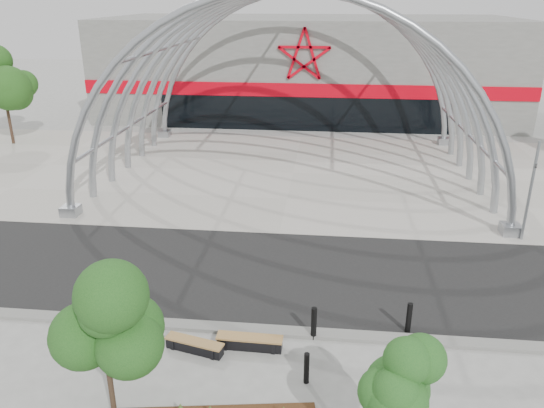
{
  "coord_description": "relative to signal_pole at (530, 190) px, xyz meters",
  "views": [
    {
      "loc": [
        1.94,
        -13.98,
        9.77
      ],
      "look_at": [
        0.0,
        4.0,
        2.6
      ],
      "focal_mm": 35.0,
      "sensor_mm": 36.0,
      "label": 1
    }
  ],
  "objects": [
    {
      "name": "signal_pole",
      "position": [
        0.0,
        0.0,
        0.0
      ],
      "size": [
        0.31,
        0.61,
        4.35
      ],
      "color": "gray",
      "rests_on": "ground"
    },
    {
      "name": "bollard_3",
      "position": [
        -8.71,
        -9.92,
        -1.81
      ],
      "size": [
        0.15,
        0.15,
        0.93
      ],
      "primitive_type": "cylinder",
      "color": "black",
      "rests_on": "ground"
    },
    {
      "name": "arena_building",
      "position": [
        -10.33,
        25.94,
        1.71
      ],
      "size": [
        34.0,
        15.24,
        8.0
      ],
      "color": "slate",
      "rests_on": "ground"
    },
    {
      "name": "bench_1",
      "position": [
        -10.44,
        -8.62,
        -2.08
      ],
      "size": [
        1.97,
        0.47,
        0.41
      ],
      "color": "black",
      "rests_on": "ground"
    },
    {
      "name": "bg_tree_0",
      "position": [
        -30.33,
        12.49,
        2.36
      ],
      "size": [
        3.0,
        3.0,
        6.45
      ],
      "color": "black",
      "rests_on": "ground"
    },
    {
      "name": "road",
      "position": [
        -10.33,
        -4.01,
        -2.27
      ],
      "size": [
        140.0,
        7.0,
        0.02
      ],
      "primitive_type": "cube",
      "color": "black",
      "rests_on": "ground"
    },
    {
      "name": "bollard_4",
      "position": [
        -5.69,
        -7.31,
        -1.76
      ],
      "size": [
        0.17,
        0.17,
        1.04
      ],
      "primitive_type": "cylinder",
      "color": "black",
      "rests_on": "ground"
    },
    {
      "name": "street_tree_0",
      "position": [
        -13.3,
        -11.83,
        0.71
      ],
      "size": [
        1.83,
        1.83,
        4.16
      ],
      "color": "black",
      "rests_on": "ground"
    },
    {
      "name": "ground",
      "position": [
        -10.33,
        -7.51,
        -2.28
      ],
      "size": [
        140.0,
        140.0,
        0.0
      ],
      "primitive_type": "plane",
      "color": "gray",
      "rests_on": "ground"
    },
    {
      "name": "kerb",
      "position": [
        -10.33,
        -7.76,
        -2.22
      ],
      "size": [
        60.0,
        0.5,
        0.12
      ],
      "primitive_type": "cube",
      "color": "slate",
      "rests_on": "ground"
    },
    {
      "name": "bench_0",
      "position": [
        -12.03,
        -8.93,
        -2.09
      ],
      "size": [
        1.83,
        0.82,
        0.37
      ],
      "color": "black",
      "rests_on": "ground"
    },
    {
      "name": "bollard_2",
      "position": [
        -8.58,
        -7.93,
        -1.74
      ],
      "size": [
        0.17,
        0.17,
        1.08
      ],
      "primitive_type": "cylinder",
      "color": "black",
      "rests_on": "ground"
    },
    {
      "name": "bollard_1",
      "position": [
        -14.05,
        -7.2,
        -1.71
      ],
      "size": [
        0.18,
        0.18,
        1.13
      ],
      "primitive_type": "cylinder",
      "color": "black",
      "rests_on": "ground"
    },
    {
      "name": "forecourt",
      "position": [
        -10.33,
        7.99,
        -2.26
      ],
      "size": [
        60.0,
        17.0,
        0.04
      ],
      "primitive_type": "cube",
      "color": "#AAA59A",
      "rests_on": "ground"
    },
    {
      "name": "bollard_0",
      "position": [
        -14.08,
        -7.52,
        -1.74
      ],
      "size": [
        0.17,
        0.17,
        1.07
      ],
      "primitive_type": "cylinder",
      "color": "black",
      "rests_on": "ground"
    },
    {
      "name": "street_tree_1",
      "position": [
        -6.79,
        -12.68,
        0.27
      ],
      "size": [
        1.5,
        1.5,
        3.55
      ],
      "color": "#331E1A",
      "rests_on": "ground"
    },
    {
      "name": "vault_canopy",
      "position": [
        -10.33,
        7.99,
        -2.26
      ],
      "size": [
        20.8,
        15.8,
        20.36
      ],
      "color": "#989DA2",
      "rests_on": "ground"
    }
  ]
}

